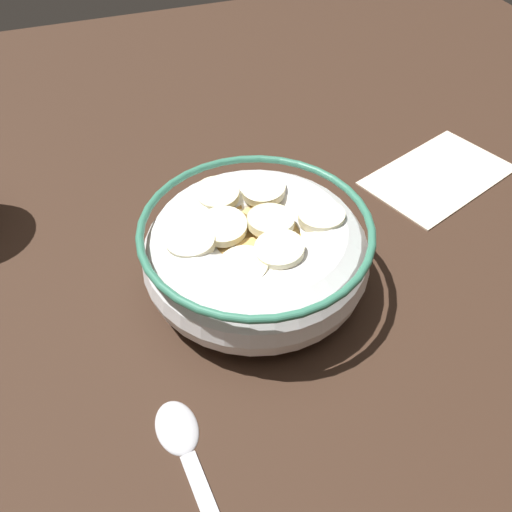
{
  "coord_description": "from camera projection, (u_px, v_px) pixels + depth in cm",
  "views": [
    {
      "loc": [
        9.42,
        26.2,
        32.0
      ],
      "look_at": [
        0.0,
        0.0,
        3.0
      ],
      "focal_mm": 36.36,
      "sensor_mm": 36.0,
      "label": 1
    }
  ],
  "objects": [
    {
      "name": "folded_napkin",
      "position": [
        439.0,
        175.0,
        0.52
      ],
      "size": [
        16.84,
        13.24,
        0.3
      ],
      "primitive_type": "cube",
      "rotation": [
        0.0,
        0.0,
        0.34
      ],
      "color": "beige",
      "rests_on": "ground_plane"
    },
    {
      "name": "ground_plane",
      "position": [
        256.0,
        289.0,
        0.43
      ],
      "size": [
        116.94,
        116.94,
        2.0
      ],
      "primitive_type": "cube",
      "color": "#332116"
    },
    {
      "name": "cereal_bowl",
      "position": [
        256.0,
        251.0,
        0.4
      ],
      "size": [
        17.52,
        17.52,
        6.97
      ],
      "color": "white",
      "rests_on": "ground_plane"
    },
    {
      "name": "spoon",
      "position": [
        190.0,
        460.0,
        0.32
      ],
      "size": [
        3.37,
        15.5,
        0.8
      ],
      "color": "#B7B7BC",
      "rests_on": "ground_plane"
    }
  ]
}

